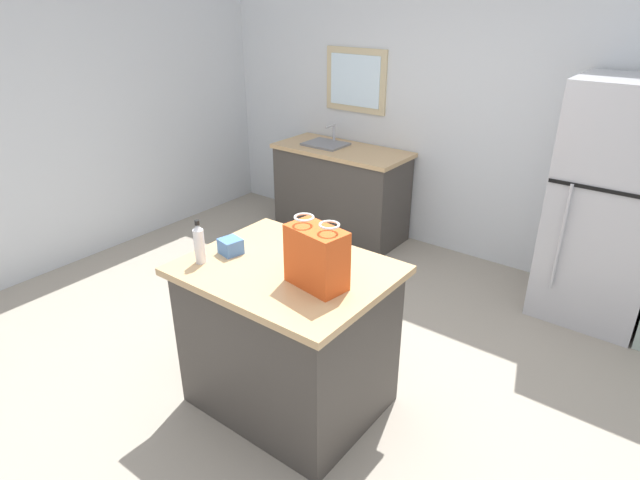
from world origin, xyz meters
The scene contains 9 objects.
ground centered at (0.00, 0.00, 0.00)m, with size 6.84×6.84×0.00m, color #9E9384.
back_wall centered at (-0.02, 2.32, 1.28)m, with size 5.70×0.13×2.56m.
left_wall centered at (-2.85, 0.00, 1.28)m, with size 0.10×4.64×2.56m.
kitchen_island centered at (-0.03, -0.26, 0.46)m, with size 1.11×0.88×0.92m.
refrigerator centered at (1.16, 1.90, 0.88)m, with size 0.74×0.72×1.76m.
sink_counter centered at (-1.23, 1.96, 0.46)m, with size 1.33×0.60×1.08m.
shopping_bag centered at (0.22, -0.32, 1.08)m, with size 0.33×0.22×0.36m.
small_box centered at (-0.39, -0.33, 0.96)m, with size 0.11×0.11×0.09m, color #4775B7.
bottle centered at (-0.44, -0.50, 1.03)m, with size 0.06×0.06×0.25m.
Camera 1 is at (1.65, -2.17, 2.27)m, focal length 29.80 mm.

